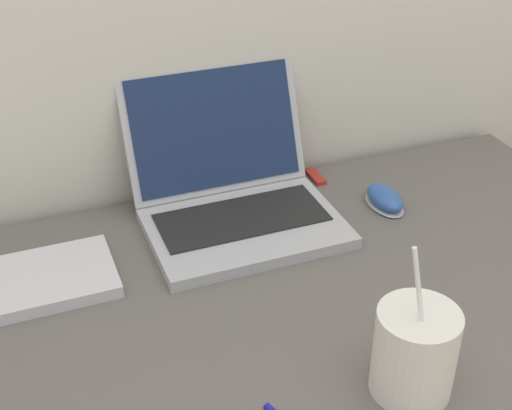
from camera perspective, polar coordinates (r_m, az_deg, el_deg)
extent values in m
cube|color=#ADADB2|center=(1.19, -0.86, -1.86)|extent=(0.32, 0.22, 0.02)
cube|color=black|center=(1.20, -1.15, -0.99)|extent=(0.28, 0.12, 0.00)
cube|color=#ADADB2|center=(1.26, -3.39, 6.13)|extent=(0.32, 0.09, 0.21)
cube|color=#19284C|center=(1.25, -3.31, 6.13)|extent=(0.29, 0.08, 0.19)
cylinder|color=silver|center=(0.91, 12.84, -11.35)|extent=(0.10, 0.10, 0.12)
cylinder|color=black|center=(0.87, 13.27, -8.65)|extent=(0.09, 0.09, 0.01)
cylinder|color=white|center=(0.85, 13.06, -8.48)|extent=(0.03, 0.04, 0.17)
ellipsoid|color=#B2B2B7|center=(1.29, 10.22, 0.06)|extent=(0.05, 0.10, 0.01)
ellipsoid|color=#2D569E|center=(1.28, 10.28, 0.57)|extent=(0.05, 0.09, 0.03)
cube|color=#B2261E|center=(1.36, 4.76, 2.29)|extent=(0.02, 0.06, 0.01)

